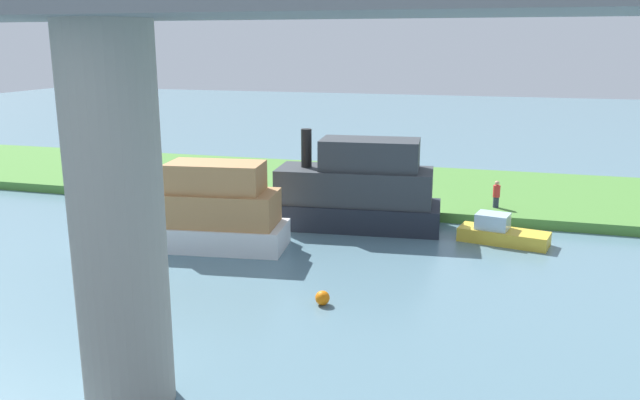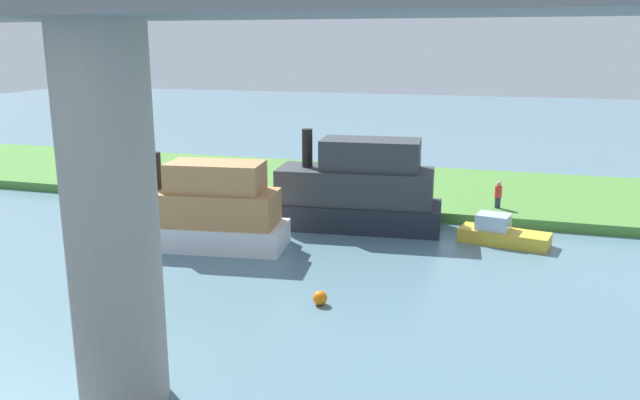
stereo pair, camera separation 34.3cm
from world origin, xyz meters
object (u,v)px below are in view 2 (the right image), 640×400
bridge_pylon (112,222)px  marker_buoy (320,298)px  motorboat_red (200,212)px  pontoon_yellow (171,205)px  skiff_small (351,191)px  mooring_post (280,185)px  person_on_bank (498,195)px  riverboat_paddlewheel (501,233)px

bridge_pylon → marker_buoy: bridge_pylon is taller
motorboat_red → pontoon_yellow: (3.81, -4.13, -0.93)m
skiff_small → mooring_post: bearing=-36.4°
person_on_bank → riverboat_paddlewheel: (-0.33, 4.46, -0.74)m
riverboat_paddlewheel → marker_buoy: bearing=57.5°
pontoon_yellow → person_on_bank: bearing=-164.3°
skiff_small → riverboat_paddlewheel: bearing=174.2°
mooring_post → skiff_small: 6.35m
person_on_bank → motorboat_red: 15.03m
motorboat_red → bridge_pylon: bearing=108.4°
bridge_pylon → motorboat_red: (3.95, -11.86, -3.08)m
pontoon_yellow → marker_buoy: (-10.72, 8.89, -0.34)m
bridge_pylon → mooring_post: (3.46, -20.51, -3.69)m
mooring_post → pontoon_yellow: (4.30, 4.52, -0.32)m
motorboat_red → skiff_small: skiff_small is taller
riverboat_paddlewheel → pontoon_yellow: pontoon_yellow is taller
skiff_small → motorboat_red: bearing=41.5°
skiff_small → marker_buoy: bearing=98.0°
bridge_pylon → skiff_small: 17.09m
motorboat_red → skiff_small: size_ratio=0.88×
motorboat_red → riverboat_paddlewheel: bearing=-161.6°
motorboat_red → marker_buoy: bearing=145.4°
mooring_post → skiff_small: bearing=143.6°
person_on_bank → pontoon_yellow: (16.10, 4.53, -0.61)m
motorboat_red → marker_buoy: size_ratio=16.64×
marker_buoy → riverboat_paddlewheel: bearing=-122.5°
motorboat_red → skiff_small: (-5.55, -4.91, 0.22)m
pontoon_yellow → bridge_pylon: bearing=115.9°
marker_buoy → mooring_post: bearing=-64.4°
mooring_post → person_on_bank: bearing=-180.0°
person_on_bank → motorboat_red: motorboat_red is taller
person_on_bank → motorboat_red: size_ratio=0.17×
motorboat_red → mooring_post: bearing=-93.2°
person_on_bank → skiff_small: size_ratio=0.15×
bridge_pylon → motorboat_red: bridge_pylon is taller
mooring_post → marker_buoy: mooring_post is taller
person_on_bank → riverboat_paddlewheel: person_on_bank is taller
bridge_pylon → marker_buoy: size_ratio=18.43×
mooring_post → riverboat_paddlewheel: bearing=159.9°
person_on_bank → skiff_small: (6.73, 3.75, 0.54)m
riverboat_paddlewheel → skiff_small: bearing=-5.8°
bridge_pylon → marker_buoy: bearing=-112.6°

